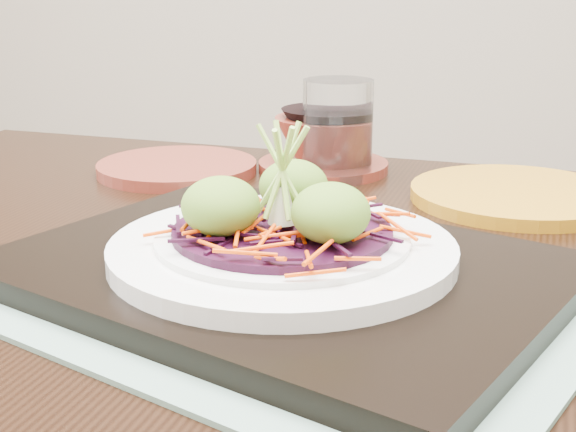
% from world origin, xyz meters
% --- Properties ---
extents(dining_table, '(1.21, 0.87, 0.71)m').
position_xyz_m(dining_table, '(-0.07, 0.01, 0.61)').
color(dining_table, black).
rests_on(dining_table, ground).
extents(placemat, '(0.57, 0.52, 0.00)m').
position_xyz_m(placemat, '(-0.04, -0.08, 0.71)').
color(placemat, gray).
rests_on(placemat, dining_table).
extents(serving_tray, '(0.49, 0.44, 0.02)m').
position_xyz_m(serving_tray, '(-0.04, -0.08, 0.72)').
color(serving_tray, black).
rests_on(serving_tray, placemat).
extents(white_plate, '(0.26, 0.26, 0.02)m').
position_xyz_m(white_plate, '(-0.04, -0.08, 0.74)').
color(white_plate, white).
rests_on(white_plate, serving_tray).
extents(cabbage_bed, '(0.17, 0.17, 0.01)m').
position_xyz_m(cabbage_bed, '(-0.04, -0.08, 0.75)').
color(cabbage_bed, '#2D0922').
rests_on(cabbage_bed, white_plate).
extents(carrot_julienne, '(0.20, 0.20, 0.01)m').
position_xyz_m(carrot_julienne, '(-0.04, -0.08, 0.76)').
color(carrot_julienne, '#E54004').
rests_on(carrot_julienne, cabbage_bed).
extents(guacamole_scoops, '(0.14, 0.13, 0.05)m').
position_xyz_m(guacamole_scoops, '(-0.04, -0.08, 0.77)').
color(guacamole_scoops, olive).
rests_on(guacamole_scoops, cabbage_bed).
extents(scallion_garnish, '(0.06, 0.06, 0.09)m').
position_xyz_m(scallion_garnish, '(-0.04, -0.08, 0.79)').
color(scallion_garnish, '#9BCA51').
rests_on(scallion_garnish, cabbage_bed).
extents(terracotta_side_plate, '(0.22, 0.22, 0.01)m').
position_xyz_m(terracotta_side_plate, '(-0.24, 0.24, 0.71)').
color(terracotta_side_plate, maroon).
rests_on(terracotta_side_plate, dining_table).
extents(water_glass, '(0.09, 0.09, 0.11)m').
position_xyz_m(water_glass, '(-0.05, 0.26, 0.76)').
color(water_glass, white).
rests_on(water_glass, dining_table).
extents(terracotta_bowl_set, '(0.16, 0.16, 0.07)m').
position_xyz_m(terracotta_bowl_set, '(-0.07, 0.29, 0.74)').
color(terracotta_bowl_set, maroon).
rests_on(terracotta_bowl_set, dining_table).
extents(yellow_plate, '(0.28, 0.28, 0.01)m').
position_xyz_m(yellow_plate, '(0.15, 0.21, 0.71)').
color(yellow_plate, '#A76D12').
rests_on(yellow_plate, dining_table).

